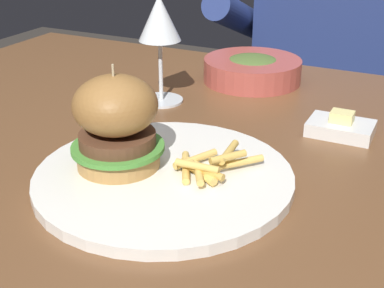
{
  "coord_description": "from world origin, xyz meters",
  "views": [
    {
      "loc": [
        0.28,
        -0.66,
        1.06
      ],
      "look_at": [
        0.02,
        -0.13,
        0.78
      ],
      "focal_mm": 50.0,
      "sensor_mm": 36.0,
      "label": 1
    }
  ],
  "objects": [
    {
      "name": "dining_table",
      "position": [
        0.0,
        0.0,
        0.65
      ],
      "size": [
        1.29,
        0.81,
        0.74
      ],
      "color": "brown",
      "rests_on": "ground"
    },
    {
      "name": "main_plate",
      "position": [
        0.0,
        -0.16,
        0.75
      ],
      "size": [
        0.32,
        0.32,
        0.01
      ],
      "primitive_type": "cylinder",
      "color": "white",
      "rests_on": "dining_table"
    },
    {
      "name": "burger_sandwich",
      "position": [
        -0.06,
        -0.17,
        0.81
      ],
      "size": [
        0.12,
        0.12,
        0.13
      ],
      "color": "#B78447",
      "rests_on": "main_plate"
    },
    {
      "name": "fries_pile",
      "position": [
        0.05,
        -0.14,
        0.77
      ],
      "size": [
        0.1,
        0.1,
        0.03
      ],
      "color": "#EABC5B",
      "rests_on": "main_plate"
    },
    {
      "name": "wine_glass",
      "position": [
        -0.14,
        0.09,
        0.87
      ],
      "size": [
        0.07,
        0.07,
        0.18
      ],
      "color": "silver",
      "rests_on": "dining_table"
    },
    {
      "name": "butter_dish",
      "position": [
        0.16,
        0.08,
        0.75
      ],
      "size": [
        0.09,
        0.06,
        0.04
      ],
      "color": "white",
      "rests_on": "dining_table"
    },
    {
      "name": "soup_bowl",
      "position": [
        -0.04,
        0.26,
        0.76
      ],
      "size": [
        0.18,
        0.18,
        0.05
      ],
      "color": "#B24C42",
      "rests_on": "dining_table"
    },
    {
      "name": "diner_person",
      "position": [
        0.02,
        0.68,
        0.56
      ],
      "size": [
        0.51,
        0.36,
        1.18
      ],
      "color": "#282833",
      "rests_on": "ground"
    }
  ]
}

